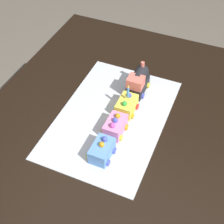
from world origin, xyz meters
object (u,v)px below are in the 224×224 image
cake_car_caboose_lemon (127,106)px  cake_locomotive (138,82)px  dining_table (106,146)px  cake_car_hopper_bubblegum (115,126)px  cake_car_flatbed_sky_blue (102,150)px  birthday_candle (128,91)px

cake_car_caboose_lemon → cake_locomotive: bearing=-180.0°
dining_table → cake_car_hopper_bubblegum: (0.00, 0.04, 0.14)m
cake_car_caboose_lemon → cake_car_hopper_bubblegum: same height
cake_car_hopper_bubblegum → cake_car_flatbed_sky_blue: bearing=0.0°
cake_car_flatbed_sky_blue → birthday_candle: bearing=-180.0°
cake_locomotive → cake_car_caboose_lemon: cake_locomotive is taller
birthday_candle → cake_car_caboose_lemon: bearing=0.0°
cake_car_flatbed_sky_blue → birthday_candle: (-0.24, -0.00, 0.07)m
cake_car_hopper_bubblegum → cake_car_flatbed_sky_blue: 0.12m
dining_table → cake_car_hopper_bubblegum: cake_car_hopper_bubblegum is taller
cake_locomotive → cake_car_flatbed_sky_blue: bearing=0.0°
cake_car_flatbed_sky_blue → cake_car_hopper_bubblegum: bearing=180.0°
birthday_candle → dining_table: bearing=-17.4°
dining_table → cake_car_caboose_lemon: bearing=161.6°
cake_car_flatbed_sky_blue → birthday_candle: 0.25m
cake_locomotive → cake_car_caboose_lemon: (0.13, 0.00, -0.02)m
cake_locomotive → birthday_candle: 0.13m
dining_table → cake_car_caboose_lemon: (-0.12, 0.04, 0.14)m
cake_car_flatbed_sky_blue → cake_car_caboose_lemon: bearing=180.0°
dining_table → cake_car_hopper_bubblegum: size_ratio=14.00×
cake_car_flatbed_sky_blue → dining_table: bearing=-162.0°
cake_locomotive → cake_car_hopper_bubblegum: (0.25, 0.00, -0.02)m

